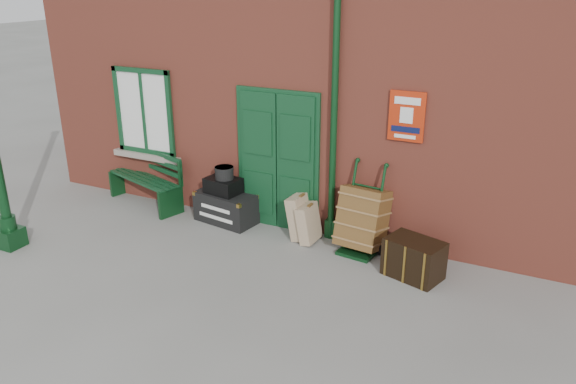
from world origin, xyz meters
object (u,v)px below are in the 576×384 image
Objects in this scene: bench at (148,177)px; houdini_trunk at (227,207)px; dark_trunk at (414,259)px; porter_trolley at (363,219)px.

bench is 1.67× the size of houdini_trunk.
bench reaches higher than dark_trunk.
houdini_trunk is 2.39m from porter_trolley.
porter_trolley reaches higher than houdini_trunk.
dark_trunk reaches higher than houdini_trunk.
houdini_trunk is at bearing 14.53° from bench.
porter_trolley is 1.02m from dark_trunk.
bench reaches higher than houdini_trunk.
porter_trolley is at bearing 8.10° from houdini_trunk.
bench is 4.99m from dark_trunk.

